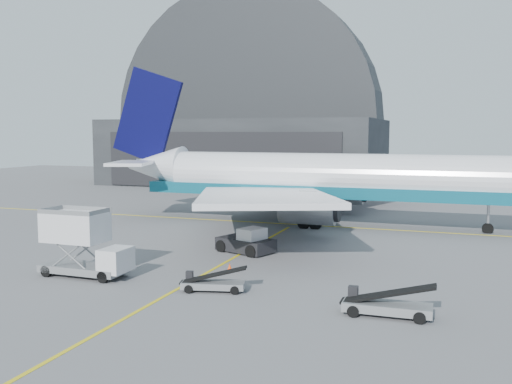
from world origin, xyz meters
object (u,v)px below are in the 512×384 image
at_px(airliner, 317,178).
at_px(catering_truck, 82,244).
at_px(belt_loader_a, 213,283).
at_px(pushback_tug, 247,243).
at_px(belt_loader_b, 386,305).

bearing_deg(airliner, catering_truck, -109.87).
bearing_deg(belt_loader_a, pushback_tug, 85.81).
xyz_separation_m(pushback_tug, belt_loader_a, (1.98, -11.31, -0.31)).
bearing_deg(belt_loader_b, pushback_tug, 133.80).
height_order(pushback_tug, belt_loader_b, pushback_tug).
bearing_deg(airliner, belt_loader_a, -89.92).
bearing_deg(airliner, pushback_tug, -96.93).
height_order(airliner, catering_truck, airliner).
bearing_deg(catering_truck, airliner, 70.80).
height_order(pushback_tug, belt_loader_a, pushback_tug).
bearing_deg(catering_truck, pushback_tug, 55.19).
bearing_deg(pushback_tug, belt_loader_a, -59.58).
height_order(airliner, pushback_tug, airliner).
relative_size(airliner, belt_loader_b, 9.99).
bearing_deg(airliner, belt_loader_b, -69.55).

